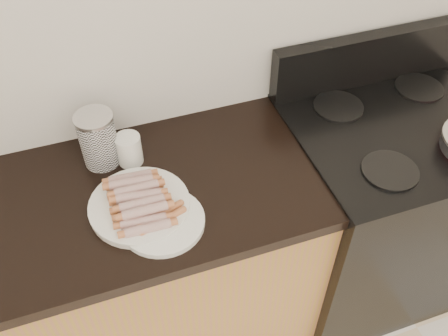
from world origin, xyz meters
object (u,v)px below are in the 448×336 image
object	(u,v)px
stove	(377,210)
canister	(98,139)
side_plate	(162,222)
mug	(129,150)
main_plate	(140,207)

from	to	relation	value
stove	canister	distance (m)	1.16
side_plate	canister	world-z (taller)	canister
canister	mug	world-z (taller)	canister
stove	mug	bearing A→B (deg)	170.37
stove	canister	xyz separation A→B (m)	(-1.02, 0.19, 0.54)
main_plate	canister	size ratio (longest dim) A/B	1.58
canister	main_plate	bearing A→B (deg)	-73.99
stove	side_plate	xyz separation A→B (m)	(-0.90, -0.13, 0.45)
mug	stove	bearing A→B (deg)	-9.63
side_plate	canister	xyz separation A→B (m)	(-0.12, 0.32, 0.08)
main_plate	mug	xyz separation A→B (m)	(0.02, 0.21, 0.04)
main_plate	mug	distance (m)	0.21
side_plate	canister	size ratio (longest dim) A/B	1.32
mug	main_plate	bearing A→B (deg)	-94.60
main_plate	canister	bearing A→B (deg)	106.01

